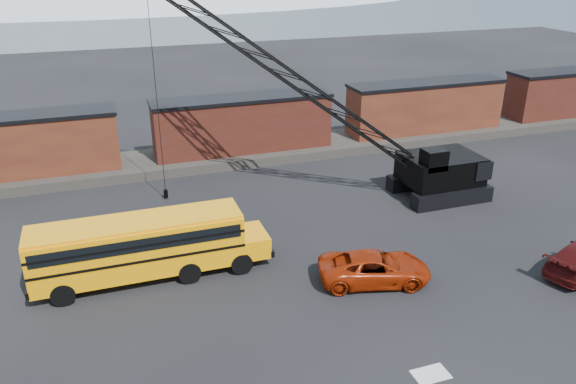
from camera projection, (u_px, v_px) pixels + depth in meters
name	position (u px, v px, depth m)	size (l,w,h in m)	color
ground	(372.00, 318.00, 24.87)	(160.00, 160.00, 0.00)	black
gravel_berm	(244.00, 153.00, 43.81)	(120.00, 5.00, 0.70)	#423C36
boxcar_west_near	(15.00, 146.00, 38.06)	(13.70, 3.10, 4.17)	#461C14
boxcar_mid	(243.00, 124.00, 42.85)	(13.70, 3.10, 4.17)	#4C1A15
boxcar_east_near	(425.00, 106.00, 47.64)	(13.70, 3.10, 4.17)	#461C14
boxcar_east_far	(574.00, 92.00, 52.43)	(13.70, 3.10, 4.17)	#4C1A15
snow_patch	(431.00, 374.00, 21.55)	(1.40, 0.90, 0.02)	silver
school_bus	(146.00, 245.00, 27.24)	(11.65, 2.65, 3.19)	#FA9905
red_pickup	(375.00, 268.00, 27.31)	(2.51, 5.44, 1.51)	#992307
crawler_crane	(293.00, 79.00, 33.72)	(20.39, 7.90, 14.14)	black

